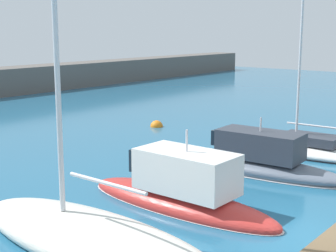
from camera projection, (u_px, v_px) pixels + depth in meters
ground_plane at (309, 238)px, 15.62m from camera, size 120.00×120.00×0.00m
sailboat_ivory_second at (90, 234)px, 15.04m from camera, size 3.24×9.63×18.44m
motorboat_red_third at (180, 192)px, 18.29m from camera, size 2.27×8.35×3.34m
motorboat_slate_fourth at (254, 160)px, 22.78m from camera, size 2.78×8.87×2.77m
sailboat_white_fifth at (300, 148)px, 26.29m from camera, size 3.19×9.15×16.25m
mooring_buoy_orange at (157, 127)px, 33.26m from camera, size 0.84×0.84×0.84m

